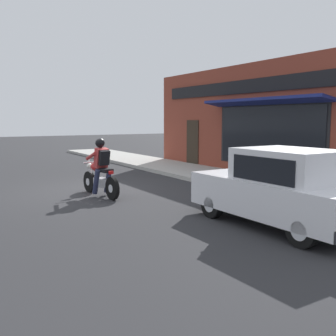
{
  "coord_description": "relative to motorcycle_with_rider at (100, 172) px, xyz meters",
  "views": [
    {
      "loc": [
        -4.05,
        -11.29,
        2.14
      ],
      "look_at": [
        0.89,
        -3.09,
        0.95
      ],
      "focal_mm": 42.0,
      "sensor_mm": 36.0,
      "label": 1
    }
  ],
  "objects": [
    {
      "name": "motorcycle_with_rider",
      "position": [
        0.0,
        0.0,
        0.0
      ],
      "size": [
        0.6,
        2.02,
        1.62
      ],
      "color": "black",
      "rests_on": "ground"
    },
    {
      "name": "car_hatchback",
      "position": [
        1.92,
        -4.83,
        0.09
      ],
      "size": [
        1.71,
        3.81,
        1.57
      ],
      "color": "black",
      "rests_on": "ground"
    },
    {
      "name": "storefront_building",
      "position": [
        6.41,
        1.18,
        1.43
      ],
      "size": [
        1.25,
        11.53,
        4.2
      ],
      "color": "brown",
      "rests_on": "ground"
    },
    {
      "name": "sidewalk_curb",
      "position": [
        4.88,
        4.02,
        -0.61
      ],
      "size": [
        2.6,
        22.0,
        0.14
      ],
      "primitive_type": "cube",
      "color": "#ADAAA3",
      "rests_on": "ground"
    },
    {
      "name": "ground_plane",
      "position": [
        0.06,
        1.02,
        -0.68
      ],
      "size": [
        80.0,
        80.0,
        0.0
      ],
      "primitive_type": "plane",
      "color": "#2B2B2D"
    }
  ]
}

